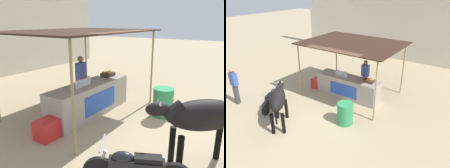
% 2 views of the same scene
% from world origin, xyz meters
% --- Properties ---
extents(ground_plane, '(60.00, 60.00, 0.00)m').
position_xyz_m(ground_plane, '(0.00, 0.00, 0.00)').
color(ground_plane, tan).
extents(building_wall_far, '(16.00, 0.50, 5.11)m').
position_xyz_m(building_wall_far, '(0.00, 9.06, 2.56)').
color(building_wall_far, beige).
rests_on(building_wall_far, ground).
extents(stall_counter, '(3.00, 0.82, 0.96)m').
position_xyz_m(stall_counter, '(0.00, 2.20, 0.48)').
color(stall_counter, '#9E9389').
rests_on(stall_counter, ground).
extents(stall_awning, '(4.20, 3.20, 2.49)m').
position_xyz_m(stall_awning, '(0.00, 2.50, 2.39)').
color(stall_awning, '#382319').
rests_on(stall_awning, ground).
extents(water_bottle_row, '(0.61, 0.07, 0.25)m').
position_xyz_m(water_bottle_row, '(-0.35, 2.15, 1.07)').
color(water_bottle_row, silver).
rests_on(water_bottle_row, stall_counter).
extents(fruit_crate, '(0.44, 0.32, 0.18)m').
position_xyz_m(fruit_crate, '(1.02, 2.25, 1.03)').
color(fruit_crate, '#3F3326').
rests_on(fruit_crate, stall_counter).
extents(vendor_behind_counter, '(0.34, 0.22, 1.65)m').
position_xyz_m(vendor_behind_counter, '(0.46, 2.95, 0.85)').
color(vendor_behind_counter, '#383842').
rests_on(vendor_behind_counter, ground).
extents(cooler_box, '(0.60, 0.44, 0.48)m').
position_xyz_m(cooler_box, '(-1.72, 2.10, 0.24)').
color(cooler_box, red).
rests_on(cooler_box, ground).
extents(water_barrel, '(0.60, 0.60, 0.85)m').
position_xyz_m(water_barrel, '(1.09, 0.30, 0.42)').
color(water_barrel, '#2D8C51').
rests_on(water_barrel, ground).
extents(cow, '(1.47, 1.61, 1.44)m').
position_xyz_m(cow, '(-0.85, -1.13, 1.03)').
color(cow, black).
rests_on(cow, ground).
extents(motorcycle_parked, '(0.94, 1.64, 0.90)m').
position_xyz_m(motorcycle_parked, '(-2.11, -0.46, 0.43)').
color(motorcycle_parked, black).
rests_on(motorcycle_parked, ground).
extents(passerby_on_street, '(0.34, 0.22, 1.65)m').
position_xyz_m(passerby_on_street, '(-3.62, -1.14, 0.85)').
color(passerby_on_street, '#383842').
rests_on(passerby_on_street, ground).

